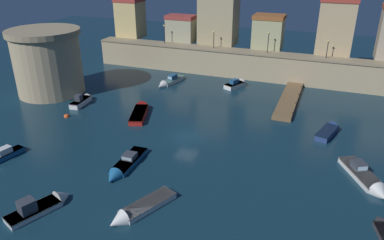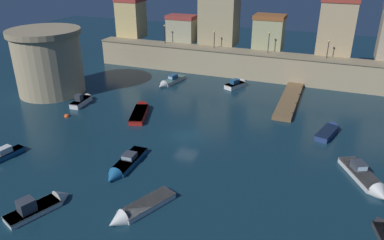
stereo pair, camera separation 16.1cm
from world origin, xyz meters
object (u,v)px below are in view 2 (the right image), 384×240
object	(u,v)px
fortress_tower	(48,61)
quay_lamp_2	(269,39)
moored_boat_4	(123,166)
moored_boat_6	(135,211)
moored_boat_9	(238,84)
moored_boat_0	(170,82)
mooring_buoy_0	(67,117)
quay_lamp_3	(328,46)
moored_boat_1	(367,180)
moored_boat_11	(43,204)
moored_boat_5	(83,100)
moored_boat_10	(329,130)
quay_lamp_1	(214,36)
moored_boat_7	(384,232)
quay_lamp_0	(165,31)
moored_boat_3	(140,111)

from	to	relation	value
fortress_tower	quay_lamp_2	bearing A→B (deg)	31.76
moored_boat_4	moored_boat_6	xyz separation A→B (m)	(4.61, -5.73, -0.02)
moored_boat_9	moored_boat_0	bearing A→B (deg)	130.78
moored_boat_6	mooring_buoy_0	bearing A→B (deg)	-104.24
quay_lamp_3	moored_boat_6	xyz separation A→B (m)	(-12.46, -39.47, -6.36)
quay_lamp_2	moored_boat_1	distance (m)	32.07
moored_boat_9	moored_boat_6	bearing A→B (deg)	-153.01
moored_boat_4	mooring_buoy_0	xyz separation A→B (m)	(-13.78, 8.58, -0.30)
moored_boat_0	quay_lamp_3	bearing A→B (deg)	119.97
moored_boat_6	moored_boat_11	bearing A→B (deg)	-50.16
moored_boat_5	moored_boat_10	size ratio (longest dim) A/B	0.91
moored_boat_0	quay_lamp_1	bearing A→B (deg)	159.59
moored_boat_1	moored_boat_4	bearing A→B (deg)	-102.93
moored_boat_6	moored_boat_11	distance (m)	8.00
moored_boat_4	moored_boat_11	distance (m)	8.53
fortress_tower	moored_boat_10	size ratio (longest dim) A/B	1.87
quay_lamp_2	moored_boat_9	bearing A→B (deg)	-123.56
quay_lamp_3	moored_boat_10	world-z (taller)	quay_lamp_3
quay_lamp_1	moored_boat_6	world-z (taller)	quay_lamp_1
moored_boat_0	moored_boat_11	distance (m)	33.82
quay_lamp_2	fortress_tower	bearing A→B (deg)	-148.24
moored_boat_6	moored_boat_11	world-z (taller)	moored_boat_11
quay_lamp_2	moored_boat_7	world-z (taller)	quay_lamp_2
fortress_tower	moored_boat_0	xyz separation A→B (m)	(15.26, 10.27, -4.54)
moored_boat_5	moored_boat_0	bearing A→B (deg)	-39.08
moored_boat_10	moored_boat_9	bearing A→B (deg)	65.54
quay_lamp_0	moored_boat_11	size ratio (longest dim) A/B	0.58
moored_boat_5	moored_boat_11	xyz separation A→B (m)	(11.61, -21.33, -0.09)
moored_boat_0	mooring_buoy_0	size ratio (longest dim) A/B	9.12
moored_boat_5	quay_lamp_0	bearing A→B (deg)	-15.71
moored_boat_1	moored_boat_6	xyz separation A→B (m)	(-18.24, -11.94, -0.07)
moored_boat_0	moored_boat_10	size ratio (longest dim) A/B	1.20
fortress_tower	moored_boat_9	bearing A→B (deg)	26.55
quay_lamp_3	moored_boat_0	distance (m)	25.73
moored_boat_10	mooring_buoy_0	xyz separation A→B (m)	(-32.74, -7.47, -0.39)
quay_lamp_0	quay_lamp_1	bearing A→B (deg)	-0.00
moored_boat_0	moored_boat_4	bearing A→B (deg)	25.44
quay_lamp_3	moored_boat_1	size ratio (longest dim) A/B	0.41
fortress_tower	quay_lamp_1	xyz separation A→B (m)	(20.21, 18.33, 1.74)
moored_boat_3	moored_boat_7	xyz separation A→B (m)	(28.98, -13.95, -0.11)
quay_lamp_0	moored_boat_10	world-z (taller)	quay_lamp_0
moored_boat_5	moored_boat_11	world-z (taller)	moored_boat_5
moored_boat_3	moored_boat_11	size ratio (longest dim) A/B	1.25
quay_lamp_2	moored_boat_6	world-z (taller)	quay_lamp_2
quay_lamp_1	moored_boat_10	distance (m)	27.85
moored_boat_1	moored_boat_7	size ratio (longest dim) A/B	1.57
fortress_tower	moored_boat_7	xyz separation A→B (m)	(45.63, -16.27, -4.68)
quay_lamp_0	quay_lamp_3	xyz separation A→B (m)	(28.14, -0.00, -0.27)
quay_lamp_1	fortress_tower	bearing A→B (deg)	-137.79
quay_lamp_1	moored_boat_0	xyz separation A→B (m)	(-4.95, -8.06, -6.28)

